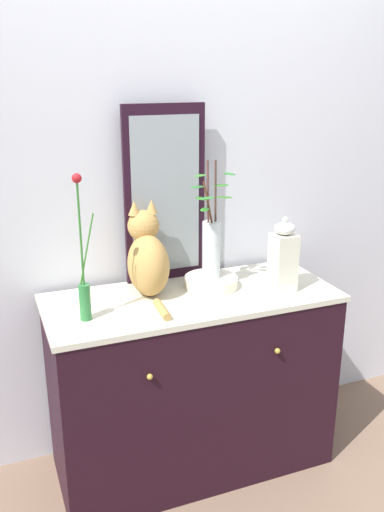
# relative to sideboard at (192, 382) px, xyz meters

# --- Properties ---
(ground_plane) EXTENTS (6.00, 6.00, 0.00)m
(ground_plane) POSITION_rel_sideboard_xyz_m (0.00, 0.00, -0.43)
(ground_plane) COLOR #7B604D
(wall_back) EXTENTS (4.40, 0.08, 2.60)m
(wall_back) POSITION_rel_sideboard_xyz_m (0.00, 0.34, 0.87)
(wall_back) COLOR silver
(wall_back) RESTS_ON ground_plane
(sideboard) EXTENTS (1.27, 0.54, 0.86)m
(sideboard) POSITION_rel_sideboard_xyz_m (0.00, 0.00, 0.00)
(sideboard) COLOR black
(sideboard) RESTS_ON ground_plane
(mirror_leaning) EXTENTS (0.37, 0.03, 0.79)m
(mirror_leaning) POSITION_rel_sideboard_xyz_m (-0.04, 0.24, 0.83)
(mirror_leaning) COLOR black
(mirror_leaning) RESTS_ON sideboard
(cat_sitting) EXTENTS (0.19, 0.43, 0.40)m
(cat_sitting) POSITION_rel_sideboard_xyz_m (-0.17, 0.09, 0.60)
(cat_sitting) COLOR #B48747
(cat_sitting) RESTS_ON sideboard
(vase_slim_green) EXTENTS (0.08, 0.05, 0.58)m
(vase_slim_green) POSITION_rel_sideboard_xyz_m (-0.47, -0.07, 0.59)
(vase_slim_green) COLOR #2C7639
(vase_slim_green) RESTS_ON sideboard
(bowl_porcelain) EXTENTS (0.24, 0.24, 0.05)m
(bowl_porcelain) POSITION_rel_sideboard_xyz_m (0.11, 0.06, 0.46)
(bowl_porcelain) COLOR silver
(bowl_porcelain) RESTS_ON sideboard
(vase_glass_clear) EXTENTS (0.19, 0.15, 0.53)m
(vase_glass_clear) POSITION_rel_sideboard_xyz_m (0.11, 0.05, 0.64)
(vase_glass_clear) COLOR silver
(vase_glass_clear) RESTS_ON bowl_porcelain
(jar_lidded_porcelain) EXTENTS (0.10, 0.10, 0.33)m
(jar_lidded_porcelain) POSITION_rel_sideboard_xyz_m (0.39, -0.09, 0.58)
(jar_lidded_porcelain) COLOR silver
(jar_lidded_porcelain) RESTS_ON sideboard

